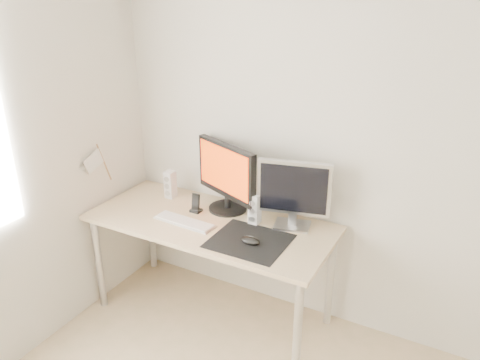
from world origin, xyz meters
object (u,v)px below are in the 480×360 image
(desk, at_px, (210,231))
(speaker_right, at_px, (255,209))
(second_monitor, at_px, (294,191))
(phone_dock, at_px, (196,206))
(mouse, at_px, (250,241))
(keyboard, at_px, (184,222))
(main_monitor, at_px, (226,175))
(speaker_left, at_px, (170,184))

(desk, distance_m, speaker_right, 0.34)
(second_monitor, distance_m, phone_dock, 0.69)
(mouse, bearing_deg, speaker_right, 111.17)
(desk, height_order, keyboard, keyboard)
(main_monitor, distance_m, keyboard, 0.41)
(desk, xyz_separation_m, keyboard, (-0.13, -0.10, 0.09))
(mouse, xyz_separation_m, desk, (-0.36, 0.14, -0.10))
(speaker_right, xyz_separation_m, phone_dock, (-0.42, -0.04, -0.06))
(mouse, xyz_separation_m, speaker_right, (-0.10, 0.25, 0.07))
(phone_dock, bearing_deg, keyboard, -82.70)
(second_monitor, relative_size, speaker_left, 2.26)
(mouse, distance_m, desk, 0.40)
(second_monitor, height_order, keyboard, second_monitor)
(desk, height_order, main_monitor, main_monitor)
(desk, relative_size, keyboard, 3.75)
(speaker_right, xyz_separation_m, keyboard, (-0.40, -0.21, -0.09))
(main_monitor, height_order, keyboard, main_monitor)
(desk, distance_m, phone_dock, 0.21)
(mouse, height_order, speaker_left, speaker_left)
(main_monitor, xyz_separation_m, speaker_right, (0.25, -0.08, -0.16))
(second_monitor, bearing_deg, mouse, -112.35)
(desk, relative_size, main_monitor, 3.05)
(mouse, height_order, desk, mouse)
(speaker_right, bearing_deg, mouse, -68.83)
(mouse, relative_size, phone_dock, 0.93)
(second_monitor, distance_m, keyboard, 0.73)
(phone_dock, bearing_deg, mouse, -22.12)
(speaker_left, relative_size, keyboard, 0.46)
(speaker_right, bearing_deg, keyboard, -152.02)
(main_monitor, relative_size, speaker_right, 2.65)
(main_monitor, relative_size, phone_dock, 4.07)
(desk, bearing_deg, phone_dock, 155.36)
(second_monitor, xyz_separation_m, speaker_left, (-0.94, -0.00, -0.14))
(main_monitor, distance_m, phone_dock, 0.30)
(speaker_left, relative_size, speaker_right, 1.00)
(desk, bearing_deg, mouse, -21.02)
(mouse, xyz_separation_m, main_monitor, (-0.35, 0.33, 0.23))
(main_monitor, distance_m, speaker_left, 0.48)
(phone_dock, bearing_deg, main_monitor, 36.55)
(speaker_left, relative_size, phone_dock, 1.54)
(second_monitor, xyz_separation_m, speaker_right, (-0.23, -0.07, -0.14))
(desk, xyz_separation_m, second_monitor, (0.50, 0.18, 0.32))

